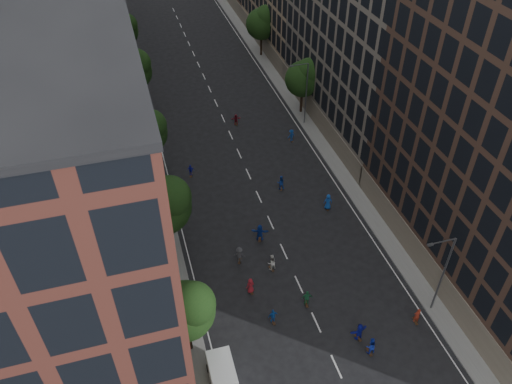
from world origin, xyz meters
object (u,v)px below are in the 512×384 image
streetlamp_near (442,271)px  cargo_van (223,379)px  streetlamp_far (305,90)px  skater_2 (371,346)px

streetlamp_near → cargo_van: (-19.67, -2.18, -3.94)m
streetlamp_near → cargo_van: bearing=-173.7°
streetlamp_far → skater_2: 36.52m
streetlamp_near → streetlamp_far: size_ratio=1.00×
skater_2 → streetlamp_far: bearing=-102.5°
skater_2 → cargo_van: bearing=-2.8°
streetlamp_far → cargo_van: 40.50m
streetlamp_near → cargo_van: streetlamp_near is taller
cargo_van → skater_2: size_ratio=2.43×
skater_2 → streetlamp_near: bearing=-161.5°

